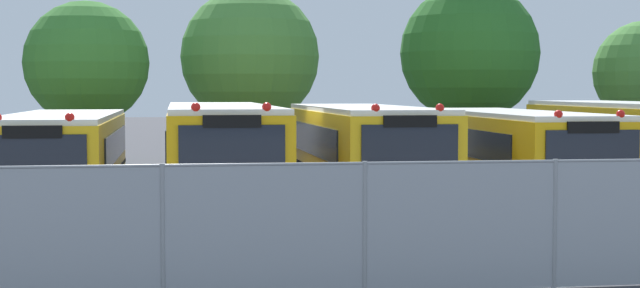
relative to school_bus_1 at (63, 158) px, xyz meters
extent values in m
plane|color=#38383D|center=(5.45, 0.10, -1.32)|extent=(160.00, 160.00, 0.00)
cube|color=yellow|center=(0.00, 0.03, -0.02)|extent=(2.45, 9.60, 1.90)
cube|color=white|center=(0.00, 0.03, 0.99)|extent=(2.40, 9.41, 0.12)
cube|color=black|center=(0.03, -4.83, -0.79)|extent=(2.43, 0.18, 0.36)
cube|color=black|center=(0.03, -4.78, 0.32)|extent=(1.96, 0.07, 0.91)
cube|color=black|center=(1.21, 0.34, 0.29)|extent=(0.09, 7.48, 0.69)
cube|color=black|center=(-1.21, 0.32, 0.29)|extent=(0.09, 7.48, 0.69)
cube|color=black|center=(0.00, 0.03, -0.40)|extent=(2.47, 9.70, 0.10)
sphere|color=red|center=(0.69, -4.61, 1.09)|extent=(0.18, 0.18, 0.18)
cube|color=black|center=(0.03, -4.79, 0.83)|extent=(1.07, 0.09, 0.24)
cylinder|color=black|center=(1.07, -3.36, -0.82)|extent=(0.29, 1.00, 1.00)
cylinder|color=black|center=(1.03, 3.03, -0.82)|extent=(0.29, 1.00, 1.00)
cylinder|color=black|center=(-1.07, 3.02, -0.82)|extent=(0.29, 1.00, 1.00)
cube|color=#EAA80C|center=(3.66, -0.02, 0.08)|extent=(2.46, 10.48, 2.10)
cube|color=white|center=(3.66, -0.02, 1.19)|extent=(2.41, 10.27, 0.12)
cube|color=black|center=(3.69, -5.33, -0.79)|extent=(2.46, 0.17, 0.36)
cube|color=black|center=(3.69, -5.28, 0.46)|extent=(1.97, 0.07, 1.01)
cube|color=black|center=(4.88, 0.28, 0.41)|extent=(0.08, 8.17, 0.75)
cube|color=black|center=(2.44, 0.27, 0.41)|extent=(0.08, 8.17, 0.75)
cube|color=black|center=(3.66, -0.02, -0.34)|extent=(2.48, 10.59, 0.10)
sphere|color=red|center=(4.35, -5.11, 1.29)|extent=(0.18, 0.18, 0.18)
sphere|color=red|center=(3.02, -5.11, 1.29)|extent=(0.18, 0.18, 0.18)
cube|color=black|center=(3.69, -5.29, 1.03)|extent=(1.08, 0.09, 0.24)
cylinder|color=black|center=(4.74, -3.85, -0.82)|extent=(0.28, 1.00, 1.00)
cylinder|color=black|center=(2.62, -3.86, -0.82)|extent=(0.28, 1.00, 1.00)
cylinder|color=black|center=(4.71, 3.41, -0.82)|extent=(0.28, 1.00, 1.00)
cylinder|color=black|center=(2.58, 3.40, -0.82)|extent=(0.28, 1.00, 1.00)
cube|color=yellow|center=(7.19, 0.08, 0.06)|extent=(2.59, 9.06, 2.05)
cube|color=white|center=(7.19, 0.08, 1.14)|extent=(2.54, 8.88, 0.12)
cube|color=black|center=(7.28, -4.50, -0.79)|extent=(2.47, 0.21, 0.36)
cube|color=black|center=(7.27, -4.45, 0.43)|extent=(1.99, 0.10, 0.99)
cube|color=black|center=(8.41, 0.40, 0.38)|extent=(0.17, 7.03, 0.74)
cube|color=black|center=(5.95, 0.35, 0.38)|extent=(0.17, 7.03, 0.74)
cube|color=black|center=(7.19, 0.08, -0.35)|extent=(2.62, 9.15, 0.10)
sphere|color=red|center=(7.94, -4.27, 1.24)|extent=(0.18, 0.18, 0.18)
sphere|color=red|center=(6.60, -4.29, 1.24)|extent=(0.18, 0.18, 0.18)
cube|color=black|center=(7.27, -4.46, 0.98)|extent=(1.09, 0.10, 0.24)
cylinder|color=black|center=(8.32, -3.01, -0.82)|extent=(0.30, 1.01, 1.00)
cylinder|color=black|center=(6.18, -3.05, -0.82)|extent=(0.30, 1.01, 1.00)
cylinder|color=black|center=(8.21, 2.81, -0.82)|extent=(0.30, 1.01, 1.00)
cylinder|color=black|center=(6.07, 2.77, -0.82)|extent=(0.30, 1.01, 1.00)
cube|color=#EAA80C|center=(11.05, 0.05, -0.01)|extent=(2.51, 9.49, 1.92)
cube|color=white|center=(11.05, 0.05, 1.01)|extent=(2.46, 9.30, 0.12)
cube|color=black|center=(11.02, -4.76, -0.79)|extent=(2.48, 0.18, 0.36)
cube|color=black|center=(11.02, -4.71, 0.34)|extent=(2.00, 0.08, 0.92)
cube|color=black|center=(12.29, 0.34, 0.30)|extent=(0.10, 7.39, 0.69)
cube|color=black|center=(9.82, 0.36, 0.30)|extent=(0.10, 7.39, 0.69)
cube|color=black|center=(11.05, 0.05, -0.39)|extent=(2.53, 9.59, 0.10)
sphere|color=red|center=(11.69, -4.54, 1.11)|extent=(0.18, 0.18, 0.18)
sphere|color=red|center=(10.35, -4.53, 1.11)|extent=(0.18, 0.18, 0.18)
cube|color=black|center=(11.02, -4.72, 0.85)|extent=(1.10, 0.09, 0.24)
cylinder|color=black|center=(12.10, -3.30, -0.82)|extent=(0.29, 1.00, 1.00)
cylinder|color=black|center=(9.95, -3.28, -0.82)|extent=(0.29, 1.00, 1.00)
cylinder|color=black|center=(12.15, 2.98, -0.82)|extent=(0.29, 1.00, 1.00)
cylinder|color=black|center=(10.00, 2.99, -0.82)|extent=(0.29, 1.00, 1.00)
cube|color=black|center=(13.35, 0.48, 0.43)|extent=(0.22, 8.32, 0.77)
cylinder|color=black|center=(15.80, 3.66, -0.82)|extent=(0.30, 1.01, 1.00)
cylinder|color=black|center=(13.58, 3.71, -0.82)|extent=(0.30, 1.01, 1.00)
cylinder|color=#4C3823|center=(-0.33, 9.37, -0.18)|extent=(0.46, 0.46, 2.27)
sphere|color=#387A2D|center=(-0.33, 9.37, 2.50)|extent=(4.12, 4.12, 4.12)
sphere|color=#387A2D|center=(-0.34, 9.70, 2.82)|extent=(2.90, 2.90, 2.90)
cylinder|color=#4C3823|center=(5.21, 10.78, -0.19)|extent=(0.47, 0.47, 2.26)
sphere|color=#478438|center=(5.21, 10.78, 2.78)|extent=(4.92, 4.92, 4.92)
sphere|color=#478438|center=(4.95, 10.61, 3.24)|extent=(2.77, 2.77, 2.77)
cylinder|color=#4C3823|center=(13.01, 9.92, -0.13)|extent=(0.42, 0.42, 2.38)
sphere|color=#286623|center=(13.01, 9.92, 2.93)|extent=(4.98, 4.98, 4.98)
sphere|color=#286623|center=(12.87, 9.68, 3.21)|extent=(3.77, 3.77, 3.77)
sphere|color=#478438|center=(18.84, 8.70, 2.37)|extent=(2.52, 2.52, 2.52)
cylinder|color=#9EA0A3|center=(2.49, -9.66, -0.36)|extent=(0.07, 0.07, 1.92)
cylinder|color=#9EA0A3|center=(5.33, -9.66, -0.36)|extent=(0.07, 0.07, 1.92)
cylinder|color=#9EA0A3|center=(8.18, -9.66, -0.36)|extent=(0.07, 0.07, 1.92)
cube|color=#ADB2B7|center=(5.33, -9.66, -0.36)|extent=(22.76, 0.02, 1.88)
cylinder|color=#9EA0A3|center=(5.33, -9.66, 0.57)|extent=(22.76, 0.04, 0.04)
camera|label=1|loc=(2.74, -22.78, 1.61)|focal=52.97mm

